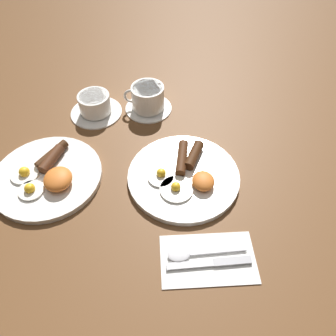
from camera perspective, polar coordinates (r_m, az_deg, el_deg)
ground_plane at (r=0.85m, az=2.70°, el=-1.79°), size 3.00×3.00×0.00m
breakfast_plate_near at (r=0.84m, az=2.85°, el=-1.27°), size 0.29×0.29×0.04m
breakfast_plate_far at (r=0.89m, az=-20.20°, el=-1.22°), size 0.28×0.28×0.05m
teacup_near at (r=1.02m, az=-3.56°, el=11.91°), size 0.14×0.15×0.08m
teacup_far at (r=1.03m, az=-12.59°, el=10.61°), size 0.16×0.16×0.07m
napkin at (r=0.73m, az=6.97°, el=-15.41°), size 0.12×0.20×0.01m
knife at (r=0.72m, az=8.03°, el=-16.01°), size 0.02×0.18×0.01m
spoon at (r=0.72m, az=3.36°, el=-14.73°), size 0.03×0.17×0.01m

